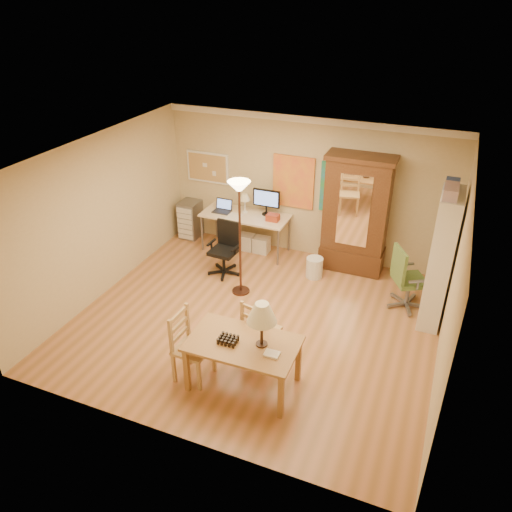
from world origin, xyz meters
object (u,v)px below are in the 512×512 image
at_px(computer_desk, 248,228).
at_px(office_chair_black, 225,260).
at_px(office_chair_green, 406,291).
at_px(armoire, 355,222).
at_px(dining_table, 250,335).
at_px(bookshelf, 440,260).

bearing_deg(computer_desk, office_chair_black, -92.26).
distance_m(office_chair_green, armoire, 1.59).
distance_m(dining_table, bookshelf, 3.25).
bearing_deg(computer_desk, dining_table, -66.47).
bearing_deg(office_chair_black, dining_table, -58.18).
bearing_deg(dining_table, bookshelf, 50.41).
xyz_separation_m(dining_table, office_chair_green, (1.65, 2.69, -0.56)).
relative_size(computer_desk, armoire, 0.78).
xyz_separation_m(office_chair_black, bookshelf, (3.64, -0.04, 0.80)).
xyz_separation_m(dining_table, armoire, (0.54, 3.61, 0.11)).
bearing_deg(armoire, office_chair_green, -39.96).
bearing_deg(bookshelf, dining_table, -129.59).
bearing_deg(bookshelf, office_chair_black, 179.33).
distance_m(office_chair_black, armoire, 2.47).
relative_size(office_chair_black, armoire, 0.45).
bearing_deg(bookshelf, armoire, 143.91).
height_order(dining_table, computer_desk, dining_table).
relative_size(computer_desk, bookshelf, 0.80).
bearing_deg(office_chair_black, armoire, 26.83).
bearing_deg(bookshelf, computer_desk, 164.01).
distance_m(office_chair_black, bookshelf, 3.73).
relative_size(office_chair_black, office_chair_green, 0.91).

